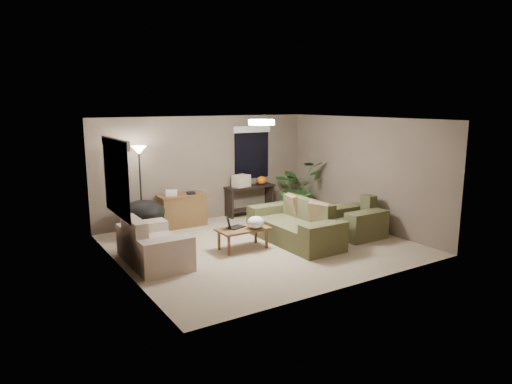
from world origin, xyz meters
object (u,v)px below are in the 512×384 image
loveseat (152,247)px  papasan_chair (144,216)px  main_sofa (296,228)px  coffee_table (243,231)px  desk (182,210)px  cat_scratching_post (341,217)px  floor_lamp (139,161)px  armchair (356,222)px  console_table (250,198)px  houseplant (297,194)px

loveseat → papasan_chair: 1.67m
main_sofa → papasan_chair: size_ratio=1.87×
loveseat → coffee_table: loveseat is taller
desk → cat_scratching_post: bearing=-32.0°
floor_lamp → cat_scratching_post: 4.68m
main_sofa → floor_lamp: 3.60m
armchair → coffee_table: bearing=168.3°
papasan_chair → floor_lamp: (0.07, 0.33, 1.13)m
floor_lamp → cat_scratching_post: floor_lamp is taller
loveseat → floor_lamp: 2.38m
coffee_table → cat_scratching_post: cat_scratching_post is taller
armchair → desk: size_ratio=0.91×
armchair → papasan_chair: size_ratio=0.85×
loveseat → armchair: (4.26, -0.70, 0.00)m
console_table → papasan_chair: bearing=-170.2°
loveseat → houseplant: (4.34, 1.49, 0.25)m
floor_lamp → coffee_table: bearing=-58.4°
loveseat → armchair: same height
floor_lamp → armchair: bearing=-34.8°
desk → papasan_chair: (-1.04, -0.39, 0.09)m
armchair → floor_lamp: bearing=145.2°
main_sofa → houseplant: 2.31m
main_sofa → loveseat: bearing=173.6°
main_sofa → coffee_table: (-1.17, 0.15, 0.06)m
loveseat → desk: size_ratio=1.45×
houseplant → desk: bearing=169.9°
main_sofa → console_table: (0.39, 2.45, 0.14)m
desk → console_table: 1.89m
armchair → desk: (-2.83, 2.70, 0.08)m
coffee_table → papasan_chair: size_ratio=0.85×
armchair → houseplant: size_ratio=0.71×
main_sofa → armchair: 1.38m
loveseat → armchair: 4.32m
console_table → papasan_chair: papasan_chair is taller
armchair → houseplant: houseplant is taller
loveseat → desk: loveseat is taller
loveseat → papasan_chair: bearing=76.5°
loveseat → coffee_table: bearing=-5.7°
cat_scratching_post → papasan_chair: bearing=159.5°
papasan_chair → floor_lamp: bearing=77.6°
console_table → houseplant: bearing=-31.9°
desk → console_table: same height
desk → cat_scratching_post: size_ratio=2.20×
desk → console_table: bearing=3.5°
main_sofa → floor_lamp: floor_lamp is taller
houseplant → console_table: bearing=148.1°
main_sofa → loveseat: same height
armchair → papasan_chair: (-3.87, 2.31, 0.17)m
loveseat → coffee_table: 1.77m
loveseat → console_table: (3.32, 2.12, 0.14)m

